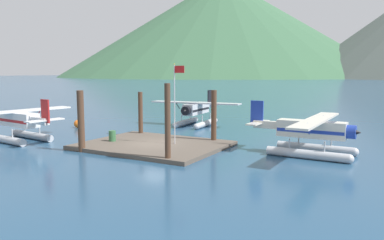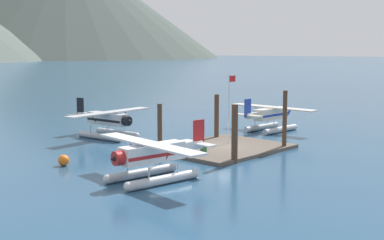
% 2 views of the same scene
% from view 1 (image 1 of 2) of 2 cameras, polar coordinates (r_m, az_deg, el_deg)
% --- Properties ---
extents(ground_plane, '(1200.00, 1200.00, 0.00)m').
position_cam_1_polar(ground_plane, '(31.12, -5.77, -4.02)').
color(ground_plane, navy).
extents(dock_platform, '(11.01, 8.73, 0.30)m').
position_cam_1_polar(dock_platform, '(31.09, -5.77, -3.75)').
color(dock_platform, brown).
rests_on(dock_platform, ground).
extents(piling_near_left, '(0.50, 0.50, 4.66)m').
position_cam_1_polar(piling_near_left, '(29.95, -16.24, -0.20)').
color(piling_near_left, '#4C3323').
rests_on(piling_near_left, ground).
extents(piling_near_right, '(0.39, 0.39, 5.29)m').
position_cam_1_polar(piling_near_right, '(25.36, -3.66, -0.49)').
color(piling_near_right, '#4C3323').
rests_on(piling_near_right, ground).
extents(piling_far_left, '(0.42, 0.42, 4.18)m').
position_cam_1_polar(piling_far_left, '(36.28, -7.69, 0.88)').
color(piling_far_left, '#4C3323').
rests_on(piling_far_left, ground).
extents(piling_far_right, '(0.46, 0.46, 4.52)m').
position_cam_1_polar(piling_far_right, '(32.21, 3.27, 0.45)').
color(piling_far_right, '#4C3323').
rests_on(piling_far_right, ground).
extents(flagpole, '(0.95, 0.10, 6.38)m').
position_cam_1_polar(flagpole, '(30.20, -2.43, 3.80)').
color(flagpole, silver).
rests_on(flagpole, dock_platform).
extents(fuel_drum, '(0.62, 0.62, 0.88)m').
position_cam_1_polar(fuel_drum, '(32.51, -11.81, -2.33)').
color(fuel_drum, '#33663D').
rests_on(fuel_drum, dock_platform).
extents(mooring_buoy, '(0.87, 0.87, 0.87)m').
position_cam_1_polar(mooring_buoy, '(43.34, -16.65, -0.55)').
color(mooring_buoy, orange).
rests_on(mooring_buoy, ground).
extents(mountain_ridge_centre_peak, '(416.65, 416.65, 127.71)m').
position_cam_1_polar(mountain_ridge_centre_peak, '(515.14, 4.54, 13.58)').
color(mountain_ridge_centre_peak, '#386042').
rests_on(mountain_ridge_centre_peak, ground).
extents(seaplane_cream_stbd_fwd, '(7.98, 10.42, 3.84)m').
position_cam_1_polar(seaplane_cream_stbd_fwd, '(28.86, 17.42, -2.02)').
color(seaplane_cream_stbd_fwd, '#B7BABF').
rests_on(seaplane_cream_stbd_fwd, ground).
extents(seaplane_white_port_aft, '(7.95, 10.49, 3.84)m').
position_cam_1_polar(seaplane_white_port_aft, '(36.69, -24.53, -0.44)').
color(seaplane_white_port_aft, '#B7BABF').
rests_on(seaplane_white_port_aft, ground).
extents(seaplane_silver_bow_left, '(10.49, 7.96, 3.84)m').
position_cam_1_polar(seaplane_silver_bow_left, '(43.09, 0.59, 1.24)').
color(seaplane_silver_bow_left, '#B7BABF').
rests_on(seaplane_silver_bow_left, ground).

